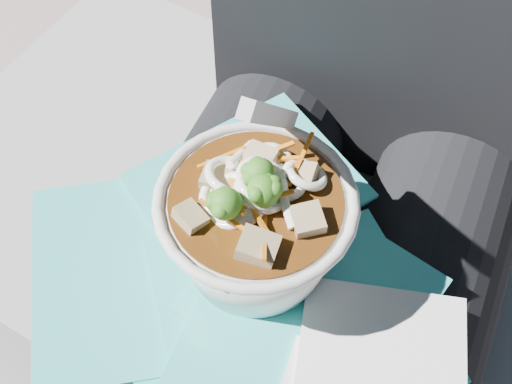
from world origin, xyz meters
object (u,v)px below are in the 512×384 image
at_px(stone_ledge, 316,331).
at_px(lap, 281,339).
at_px(udon_bowl, 256,221).
at_px(plastic_bag, 255,299).
at_px(person_body, 319,242).

relative_size(stone_ledge, lap, 2.08).
bearing_deg(udon_bowl, stone_ledge, 75.15).
xyz_separation_m(plastic_bag, udon_bowl, (-0.01, 0.03, 0.06)).
relative_size(person_body, plastic_bag, 2.45).
distance_m(lap, person_body, 0.10).
bearing_deg(person_body, plastic_bag, -101.31).
height_order(lap, plastic_bag, plastic_bag).
bearing_deg(person_body, udon_bowl, -115.73).
height_order(lap, person_body, person_body).
xyz_separation_m(lap, person_body, (-0.00, 0.09, 0.03)).
height_order(stone_ledge, plastic_bag, plastic_bag).
xyz_separation_m(lap, plastic_bag, (-0.02, -0.01, 0.09)).
bearing_deg(stone_ledge, udon_bowl, -104.85).
height_order(plastic_bag, udon_bowl, udon_bowl).
height_order(person_body, plastic_bag, person_body).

